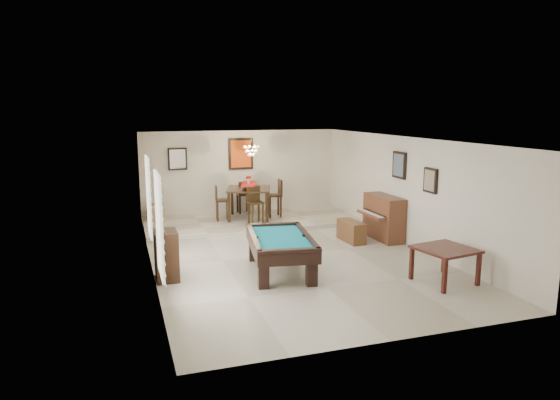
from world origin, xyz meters
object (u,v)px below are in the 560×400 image
chandelier (251,147)px  dining_chair_north (243,197)px  flower_vase (249,180)px  dining_chair_east (274,198)px  dining_chair_west (222,203)px  square_table (444,265)px  dining_chair_south (256,206)px  upright_piano (379,218)px  piano_bench (351,231)px  dining_table (249,201)px  pool_table (280,255)px  corner_bench (156,212)px  apothecary_chest (166,255)px

chandelier → dining_chair_north: bearing=90.2°
flower_vase → dining_chair_east: 0.97m
dining_chair_west → dining_chair_north: bearing=-38.3°
square_table → dining_chair_south: 5.80m
dining_chair_south → dining_chair_east: size_ratio=0.93×
upright_piano → flower_vase: bearing=132.9°
dining_chair_south → chandelier: chandelier is taller
square_table → piano_bench: 3.26m
flower_vase → dining_chair_south: 0.95m
dining_table → dining_chair_north: 0.79m
pool_table → corner_bench: bearing=120.7°
piano_bench → dining_table: size_ratio=0.76×
apothecary_chest → corner_bench: 4.89m
dining_chair_south → chandelier: bearing=80.6°
chandelier → flower_vase: bearing=99.2°
apothecary_chest → flower_vase: bearing=57.3°
upright_piano → flower_vase: flower_vase is taller
pool_table → dining_chair_south: (0.52, 3.79, 0.27)m
pool_table → chandelier: chandelier is taller
dining_chair_north → dining_chair_west: dining_chair_west is taller
chandelier → apothecary_chest: bearing=-124.4°
dining_chair_south → dining_chair_north: 1.51m
dining_table → dining_chair_south: (0.01, -0.72, 0.01)m
upright_piano → dining_chair_south: dining_chair_south is taller
apothecary_chest → dining_chair_east: dining_chair_east is taller
chandelier → square_table: bearing=-69.2°
upright_piano → apothecary_chest: upright_piano is taller
upright_piano → flower_vase: (-2.64, 2.84, 0.70)m
apothecary_chest → dining_chair_west: 4.67m
dining_table → chandelier: bearing=-80.8°
pool_table → dining_chair_east: 4.72m
apothecary_chest → dining_table: 5.06m
dining_chair_south → dining_chair_north: dining_chair_south is taller
square_table → dining_chair_west: bearing=116.7°
corner_bench → pool_table: bearing=-68.3°
apothecary_chest → chandelier: bearing=55.6°
flower_vase → dining_chair_north: (0.03, 0.79, -0.64)m
upright_piano → dining_chair_south: (-2.64, 2.12, 0.08)m
pool_table → corner_bench: size_ratio=4.26×
upright_piano → dining_chair_north: bearing=125.7°
apothecary_chest → dining_chair_east: bearing=50.7°
dining_table → dining_chair_east: dining_chair_east is taller
piano_bench → upright_piano: bearing=-1.7°
square_table → piano_bench: square_table is taller
piano_bench → apothecary_chest: size_ratio=0.96×
chandelier → dining_chair_south: bearing=-93.0°
dining_table → dining_chair_east: 0.77m
flower_vase → piano_bench: bearing=-56.1°
corner_bench → chandelier: (2.59, -0.83, 1.85)m
dining_table → corner_bench: size_ratio=2.39×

